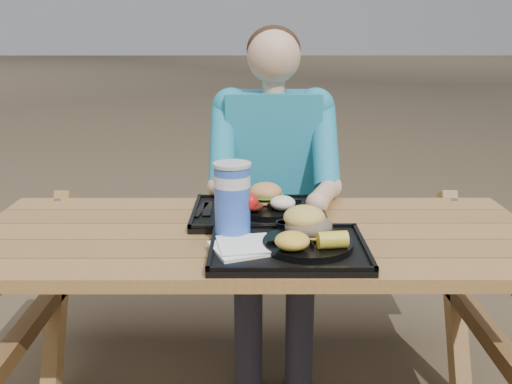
{
  "coord_description": "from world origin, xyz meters",
  "views": [
    {
      "loc": [
        -0.0,
        -1.72,
        1.37
      ],
      "look_at": [
        0.0,
        0.0,
        0.88
      ],
      "focal_mm": 40.0,
      "sensor_mm": 36.0,
      "label": 1
    }
  ],
  "objects": [
    {
      "name": "soda_cup",
      "position": [
        -0.07,
        -0.1,
        0.88
      ],
      "size": [
        0.11,
        0.11,
        0.22
      ],
      "primitive_type": "cylinder",
      "color": "blue",
      "rests_on": "tray_near"
    },
    {
      "name": "condiment_mustard",
      "position": [
        0.14,
        -0.06,
        0.78
      ],
      "size": [
        0.05,
        0.05,
        0.03
      ],
      "primitive_type": "cylinder",
      "color": "yellow",
      "rests_on": "tray_near"
    },
    {
      "name": "napkin_stack",
      "position": [
        -0.04,
        -0.21,
        0.78
      ],
      "size": [
        0.21,
        0.21,
        0.02
      ],
      "primitive_type": "cube",
      "rotation": [
        0.0,
        0.0,
        0.38
      ],
      "color": "white",
      "rests_on": "tray_near"
    },
    {
      "name": "diner",
      "position": [
        0.07,
        0.57,
        0.64
      ],
      "size": [
        0.48,
        0.84,
        1.28
      ],
      "primitive_type": null,
      "color": "#1989B2",
      "rests_on": "ground"
    },
    {
      "name": "potato_salad",
      "position": [
        0.09,
        0.1,
        0.81
      ],
      "size": [
        0.08,
        0.08,
        0.05
      ],
      "primitive_type": "ellipsoid",
      "color": "white",
      "rests_on": "plate_far"
    },
    {
      "name": "baked_beans",
      "position": [
        -0.01,
        0.09,
        0.81
      ],
      "size": [
        0.07,
        0.07,
        0.03
      ],
      "primitive_type": "ellipsoid",
      "color": "#49170E",
      "rests_on": "plate_far"
    },
    {
      "name": "plate_far",
      "position": [
        0.04,
        0.15,
        0.78
      ],
      "size": [
        0.26,
        0.26,
        0.02
      ],
      "primitive_type": "cylinder",
      "color": "black",
      "rests_on": "tray_far"
    },
    {
      "name": "burger",
      "position": [
        0.03,
        0.19,
        0.84
      ],
      "size": [
        0.12,
        0.12,
        0.1
      ],
      "primitive_type": null,
      "color": "#D68F4B",
      "rests_on": "plate_far"
    },
    {
      "name": "sandwich",
      "position": [
        0.15,
        -0.15,
        0.86
      ],
      "size": [
        0.13,
        0.13,
        0.13
      ],
      "primitive_type": null,
      "color": "#E8BD52",
      "rests_on": "plate_near"
    },
    {
      "name": "picnic_table",
      "position": [
        0.0,
        0.0,
        0.38
      ],
      "size": [
        1.8,
        1.49,
        0.75
      ],
      "primitive_type": null,
      "color": "#999999",
      "rests_on": "ground"
    },
    {
      "name": "plate_near",
      "position": [
        0.15,
        -0.19,
        0.78
      ],
      "size": [
        0.26,
        0.26,
        0.02
      ],
      "primitive_type": "cylinder",
      "color": "black",
      "rests_on": "tray_near"
    },
    {
      "name": "condiment_bbq",
      "position": [
        0.09,
        -0.06,
        0.79
      ],
      "size": [
        0.05,
        0.05,
        0.03
      ],
      "primitive_type": "cylinder",
      "color": "black",
      "rests_on": "tray_near"
    },
    {
      "name": "mac_cheese",
      "position": [
        0.1,
        -0.26,
        0.81
      ],
      "size": [
        0.1,
        0.1,
        0.05
      ],
      "primitive_type": "ellipsoid",
      "color": "yellow",
      "rests_on": "plate_near"
    },
    {
      "name": "tray_near",
      "position": [
        0.09,
        -0.19,
        0.76
      ],
      "size": [
        0.45,
        0.35,
        0.02
      ],
      "primitive_type": "cube",
      "color": "black",
      "rests_on": "picnic_table"
    },
    {
      "name": "tray_far",
      "position": [
        0.01,
        0.14,
        0.76
      ],
      "size": [
        0.45,
        0.35,
        0.02
      ],
      "primitive_type": "cube",
      "color": "black",
      "rests_on": "picnic_table"
    },
    {
      "name": "cutlery_far",
      "position": [
        -0.17,
        0.16,
        0.77
      ],
      "size": [
        0.03,
        0.16,
        0.01
      ],
      "primitive_type": "cube",
      "rotation": [
        0.0,
        0.0,
        0.02
      ],
      "color": "black",
      "rests_on": "tray_far"
    },
    {
      "name": "corn_cob",
      "position": [
        0.21,
        -0.25,
        0.81
      ],
      "size": [
        0.09,
        0.09,
        0.05
      ],
      "primitive_type": null,
      "rotation": [
        0.0,
        0.0,
        0.14
      ],
      "color": "yellow",
      "rests_on": "plate_near"
    }
  ]
}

